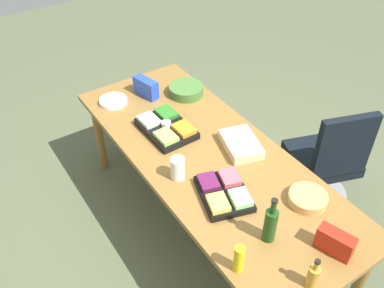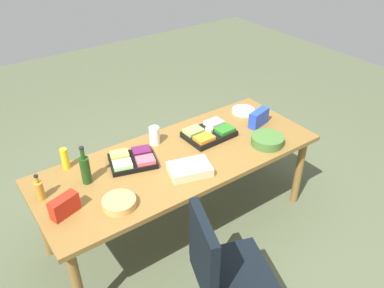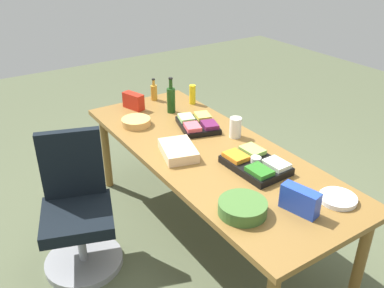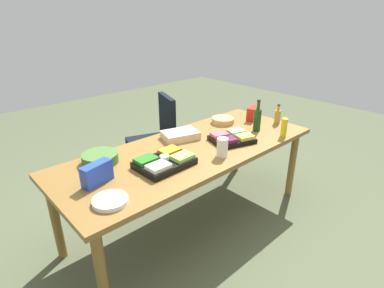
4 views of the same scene
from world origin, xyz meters
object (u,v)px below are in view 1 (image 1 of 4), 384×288
chip_bowl (308,198)px  wine_bottle (270,224)px  mustard_bottle (239,259)px  office_chair (324,167)px  veggie_tray (166,127)px  chip_bag_red (335,242)px  chip_bag_blue (146,87)px  dressing_bottle (313,276)px  salad_bowl (186,90)px  conference_table (209,163)px  sheet_cake (241,144)px  mayo_jar (178,168)px  fruit_platter (224,192)px  paper_plate_stack (113,101)px

chip_bowl → wine_bottle: bearing=101.1°
chip_bowl → mustard_bottle: size_ratio=1.34×
office_chair → veggie_tray: 1.30m
chip_bag_red → chip_bag_blue: chip_bag_blue is taller
chip_bag_blue → dressing_bottle: size_ratio=1.07×
wine_bottle → chip_bowl: 0.40m
wine_bottle → dressing_bottle: (-0.34, 0.02, -0.04)m
salad_bowl → veggie_tray: bearing=130.8°
conference_table → chip_bag_red: (-1.00, -0.11, 0.14)m
conference_table → sheet_cake: size_ratio=7.42×
chip_bowl → sheet_cake: bearing=2.3°
mustard_bottle → dressing_bottle: dressing_bottle is taller
dressing_bottle → wine_bottle: bearing=-2.6°
conference_table → mustard_bottle: (-0.81, 0.39, 0.16)m
conference_table → dressing_bottle: 1.11m
chip_bowl → mayo_jar: 0.82m
veggie_tray → chip_bowl: 1.11m
fruit_platter → chip_bowl: (-0.32, -0.39, -0.00)m
sheet_cake → chip_bag_blue: 0.96m
office_chair → chip_bowl: 0.90m
fruit_platter → chip_bag_red: 0.69m
fruit_platter → mayo_jar: (0.29, 0.15, 0.05)m
wine_bottle → paper_plate_stack: wine_bottle is taller
mustard_bottle → chip_bag_red: bearing=-111.1°
paper_plate_stack → mayo_jar: mayo_jar is taller
mustard_bottle → dressing_bottle: (-0.28, -0.25, -0.01)m
fruit_platter → chip_bag_red: chip_bag_red is taller
conference_table → veggie_tray: 0.41m
mustard_bottle → mayo_jar: (0.75, -0.10, -0.01)m
office_chair → salad_bowl: office_chair is taller
veggie_tray → chip_bag_blue: (0.49, -0.11, 0.04)m
veggie_tray → salad_bowl: bearing=-49.2°
chip_bag_blue → dressing_bottle: (-1.96, 0.15, 0.00)m
paper_plate_stack → sheet_cake: sheet_cake is taller
salad_bowl → conference_table: bearing=158.7°
wine_bottle → chip_bag_blue: bearing=-4.6°
salad_bowl → sheet_cake: (-0.78, 0.05, -0.00)m
chip_bowl → sheet_cake: size_ratio=0.74×
sheet_cake → dressing_bottle: bearing=160.3°
wine_bottle → mayo_jar: (0.68, 0.16, -0.04)m
office_chair → veggie_tray: office_chair is taller
paper_plate_stack → chip_bag_blue: (-0.06, -0.27, 0.06)m
conference_table → fruit_platter: 0.40m
mustard_bottle → sheet_cake: bearing=-39.3°
fruit_platter → dressing_bottle: (-0.73, 0.00, 0.05)m
chip_bag_blue → sheet_cake: bearing=-166.7°
chip_bag_red → dressing_bottle: bearing=108.4°
mustard_bottle → chip_bag_blue: mustard_bottle is taller
fruit_platter → salad_bowl: size_ratio=1.54×
office_chair → mustard_bottle: 1.51m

